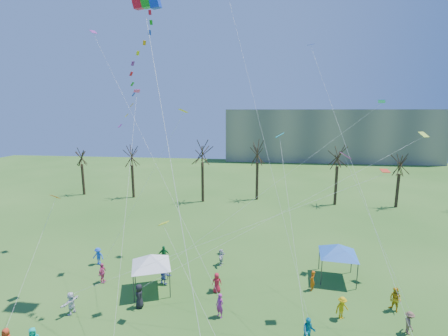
# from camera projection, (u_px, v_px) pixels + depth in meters

# --- Properties ---
(distant_building) EXTENTS (60.00, 14.00, 15.00)m
(distant_building) POSITION_uv_depth(u_px,v_px,m) (328.00, 135.00, 92.82)
(distant_building) COLOR gray
(distant_building) RESTS_ON ground
(bare_tree_row) EXTENTS (66.98, 7.87, 10.13)m
(bare_tree_row) POSITION_uv_depth(u_px,v_px,m) (270.00, 161.00, 49.26)
(bare_tree_row) COLOR black
(bare_tree_row) RESTS_ON ground
(big_box_kite) EXTENTS (4.25, 6.27, 23.24)m
(big_box_kite) POSITION_uv_depth(u_px,v_px,m) (141.00, 72.00, 21.52)
(big_box_kite) COLOR red
(big_box_kite) RESTS_ON ground
(canopy_tent_white) EXTENTS (3.94, 3.94, 3.17)m
(canopy_tent_white) POSITION_uv_depth(u_px,v_px,m) (151.00, 260.00, 25.19)
(canopy_tent_white) COLOR #3F3F44
(canopy_tent_white) RESTS_ON ground
(canopy_tent_blue) EXTENTS (4.31, 4.31, 3.25)m
(canopy_tent_blue) POSITION_uv_depth(u_px,v_px,m) (338.00, 249.00, 26.96)
(canopy_tent_blue) COLOR #3F3F44
(canopy_tent_blue) RESTS_ON ground
(festival_crowd) EXTENTS (26.45, 14.47, 1.86)m
(festival_crowd) POSITION_uv_depth(u_px,v_px,m) (212.00, 301.00, 22.82)
(festival_crowd) COLOR red
(festival_crowd) RESTS_ON ground
(small_kites_aloft) EXTENTS (31.58, 16.35, 33.88)m
(small_kites_aloft) POSITION_uv_depth(u_px,v_px,m) (247.00, 127.00, 25.21)
(small_kites_aloft) COLOR #DB4D0B
(small_kites_aloft) RESTS_ON ground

